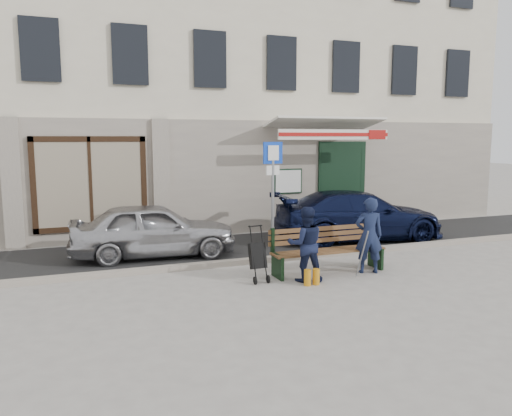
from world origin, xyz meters
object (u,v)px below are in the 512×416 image
woman (306,244)px  car_silver (154,230)px  stroller (258,257)px  man (369,235)px  bench (326,250)px  parking_sign (273,181)px  car_navy (358,215)px

woman → car_silver: bearing=-37.8°
car_silver → stroller: 3.08m
man → stroller: 2.33m
stroller → bench: bearing=0.6°
bench → man: size_ratio=1.56×
parking_sign → car_silver: bearing=150.9°
man → stroller: bearing=12.9°
woman → stroller: 0.94m
car_silver → woman: size_ratio=2.59×
bench → car_navy: bearing=47.5°
bench → woman: size_ratio=1.68×
car_silver → stroller: bearing=-146.2°
parking_sign → man: bearing=-64.6°
man → car_navy: bearing=-100.1°
parking_sign → bench: parking_sign is taller
car_silver → woman: woman is taller
parking_sign → woman: parking_sign is taller
bench → man: man is taller
parking_sign → man: parking_sign is taller
car_silver → bench: bearing=-126.7°
car_silver → car_navy: (5.44, 0.01, 0.03)m
parking_sign → man: 2.53m
car_navy → woman: (-3.07, -3.00, 0.06)m
bench → car_silver: bearing=139.1°
parking_sign → bench: size_ratio=1.09×
bench → stroller: bearing=-177.7°
man → woman: (-1.45, -0.07, -0.05)m
car_silver → man: man is taller
car_silver → stroller: size_ratio=3.52×
car_silver → stroller: car_silver is taller
parking_sign → stroller: parking_sign is taller
car_silver → parking_sign: bearing=-106.8°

